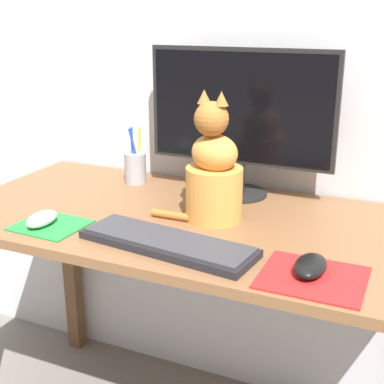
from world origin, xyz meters
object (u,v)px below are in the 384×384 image
(cat, at_px, (213,173))
(keyboard, at_px, (167,243))
(pen_cup, at_px, (135,167))
(computer_mouse_right, at_px, (310,266))
(computer_mouse_left, at_px, (42,219))
(monitor, at_px, (240,115))

(cat, bearing_deg, keyboard, -78.69)
(pen_cup, bearing_deg, computer_mouse_right, -32.14)
(computer_mouse_left, height_order, cat, cat)
(computer_mouse_right, bearing_deg, keyboard, 179.66)
(monitor, bearing_deg, keyboard, -93.55)
(computer_mouse_left, height_order, pen_cup, pen_cup)
(cat, bearing_deg, computer_mouse_left, -129.51)
(monitor, distance_m, cat, 0.24)
(monitor, height_order, computer_mouse_right, monitor)
(pen_cup, bearing_deg, cat, -29.36)
(keyboard, distance_m, computer_mouse_left, 0.35)
(computer_mouse_right, xyz_separation_m, pen_cup, (-0.65, 0.41, 0.03))
(monitor, relative_size, computer_mouse_left, 5.45)
(monitor, bearing_deg, computer_mouse_right, -54.21)
(computer_mouse_left, bearing_deg, pen_cup, 85.56)
(computer_mouse_right, bearing_deg, pen_cup, 147.86)
(cat, xyz_separation_m, pen_cup, (-0.34, 0.19, -0.07))
(computer_mouse_left, xyz_separation_m, computer_mouse_right, (0.68, 0.02, -0.00))
(computer_mouse_right, height_order, pen_cup, pen_cup)
(computer_mouse_right, distance_m, cat, 0.38)
(cat, bearing_deg, monitor, 110.18)
(keyboard, height_order, cat, cat)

